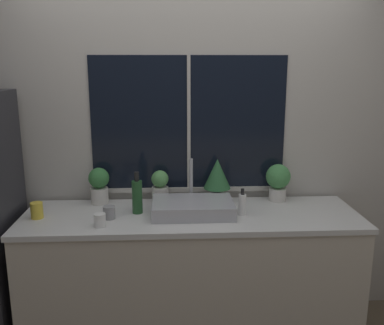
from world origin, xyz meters
TOP-DOWN VIEW (x-y plane):
  - wall_back at (0.00, 0.71)m, footprint 8.00×0.09m
  - counter at (0.00, 0.32)m, footprint 2.23×0.67m
  - sink at (0.01, 0.32)m, footprint 0.53×0.41m
  - potted_plant_far_left at (-0.64, 0.57)m, footprint 0.15×0.15m
  - potted_plant_center_left at (-0.21, 0.57)m, footprint 0.12×0.12m
  - potted_plant_center_right at (0.20, 0.57)m, footprint 0.19×0.19m
  - potted_plant_far_right at (0.64, 0.57)m, footprint 0.18×0.18m
  - soap_bottle at (0.33, 0.29)m, footprint 0.05×0.05m
  - bottle_tall at (-0.36, 0.36)m, footprint 0.07×0.07m
  - mug_white at (-0.57, 0.12)m, footprint 0.07×0.07m
  - mug_grey at (-0.53, 0.26)m, footprint 0.08×0.08m
  - mug_yellow at (-1.00, 0.29)m, footprint 0.08×0.08m

SIDE VIEW (x-z plane):
  - counter at x=0.00m, z-range 0.00..0.91m
  - mug_grey at x=-0.53m, z-range 0.91..0.99m
  - mug_white at x=-0.57m, z-range 0.91..0.99m
  - sink at x=0.01m, z-range 0.79..1.12m
  - mug_yellow at x=-1.00m, z-range 0.91..1.01m
  - soap_bottle at x=0.33m, z-range 0.89..1.07m
  - bottle_tall at x=-0.36m, z-range 0.88..1.16m
  - potted_plant_center_left at x=-0.21m, z-range 0.91..1.14m
  - potted_plant_far_left at x=-0.64m, z-range 0.92..1.18m
  - potted_plant_far_right at x=0.64m, z-range 0.93..1.19m
  - potted_plant_center_right at x=0.20m, z-range 0.94..1.25m
  - wall_back at x=0.00m, z-range 0.00..2.70m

